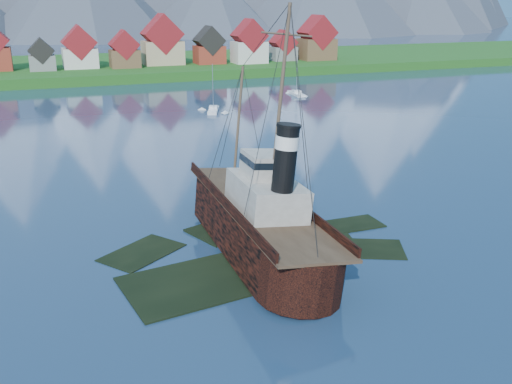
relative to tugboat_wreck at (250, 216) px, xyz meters
name	(u,v)px	position (x,y,z in m)	size (l,w,h in m)	color
ground	(246,263)	(-1.92, -4.13, -3.19)	(1400.00, 1400.00, 0.00)	#1B314C
shoal	(255,255)	(-0.15, -1.98, -3.54)	(31.71, 21.24, 1.14)	black
shore_bank	(84,72)	(-1.92, 165.87, -3.19)	(600.00, 80.00, 3.20)	#164313
seawall	(95,85)	(-1.92, 127.87, -3.19)	(600.00, 2.50, 2.00)	#3F3D38
tugboat_wreck	(250,216)	(0.00, 0.00, 0.00)	(7.46, 32.16, 25.48)	black
sailboat_d	(213,111)	(18.59, 73.46, -2.93)	(4.99, 8.48, 11.32)	silver
sailboat_e	(296,94)	(46.90, 89.09, -2.96)	(3.23, 9.23, 10.48)	silver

